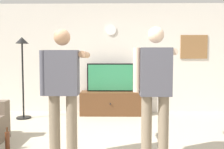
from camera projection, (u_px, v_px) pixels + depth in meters
The scene contains 9 objects.
back_wall at pixel (114, 58), 6.08m from camera, with size 6.40×0.10×2.70m, color silver.
tv_stand at pixel (111, 103), 5.80m from camera, with size 1.43×0.55×0.55m.
television at pixel (111, 77), 5.80m from camera, with size 1.13×0.07×0.68m.
wall_clock at pixel (111, 30), 5.97m from camera, with size 0.26×0.26×0.03m, color white.
framed_picture at pixel (194, 47), 5.97m from camera, with size 0.66×0.04×0.58m, color olive.
floor_lamp at pixel (22, 61), 5.34m from camera, with size 0.32×0.32×1.81m.
person_standing_nearer_lamp at pixel (63, 87), 3.10m from camera, with size 0.59×0.78×1.71m.
person_standing_nearer_couch at pixel (155, 85), 3.18m from camera, with size 0.59×0.78×1.74m.
beverage_bottle at pixel (7, 141), 3.52m from camera, with size 0.07×0.07×0.33m.
Camera 1 is at (0.04, -3.14, 1.33)m, focal length 38.70 mm.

